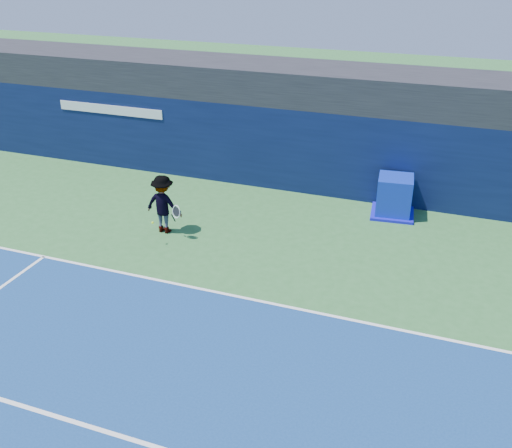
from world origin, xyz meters
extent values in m
plane|color=#2F6931|center=(0.00, 0.00, 0.00)|extent=(80.00, 80.00, 0.00)
cube|color=white|center=(0.00, 3.00, 0.01)|extent=(24.00, 0.10, 0.01)
cube|color=white|center=(0.00, -2.00, 0.01)|extent=(24.00, 0.10, 0.01)
cube|color=black|center=(0.00, 11.50, 3.60)|extent=(36.00, 3.00, 1.20)
cube|color=#0A1337|center=(0.00, 10.50, 1.50)|extent=(36.00, 1.00, 3.00)
cube|color=white|center=(-7.00, 9.99, 2.35)|extent=(4.50, 0.04, 0.35)
cube|color=#0B22A2|center=(4.03, 9.33, 0.66)|extent=(1.21, 1.21, 1.32)
cube|color=#100DB8|center=(4.03, 9.33, 0.04)|extent=(1.51, 1.51, 0.09)
imported|color=white|center=(-2.48, 5.65, 0.93)|extent=(1.23, 0.75, 1.86)
cylinder|color=black|center=(-2.03, 5.40, 0.65)|extent=(0.09, 0.16, 0.29)
torus|color=white|center=(-1.89, 5.35, 0.90)|extent=(0.34, 0.19, 0.33)
cylinder|color=black|center=(-1.89, 5.35, 0.90)|extent=(0.29, 0.15, 0.28)
sphere|color=#C7EC1A|center=(-2.36, 4.73, 0.74)|extent=(0.07, 0.07, 0.07)
camera|label=1|loc=(5.61, -8.31, 8.17)|focal=40.00mm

